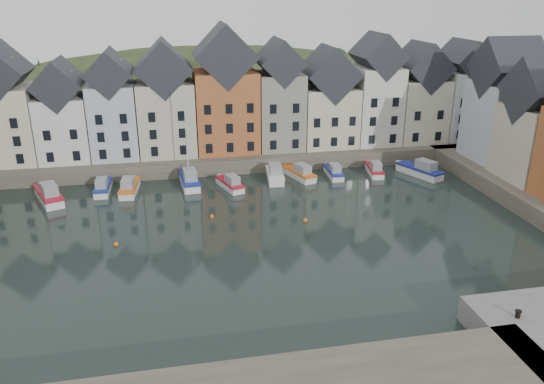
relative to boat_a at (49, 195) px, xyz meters
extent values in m
plane|color=black|center=(22.76, -16.69, -0.80)|extent=(260.00, 260.00, 0.00)
cube|color=#494438|center=(22.76, 13.31, 0.20)|extent=(90.00, 16.00, 2.00)
ellipsoid|color=#263118|center=(22.76, 39.31, -18.80)|extent=(153.60, 70.40, 64.00)
sphere|color=black|center=(8.82, 34.24, 7.90)|extent=(5.77, 5.77, 5.77)
sphere|color=black|center=(47.62, 44.06, 7.32)|extent=(5.27, 5.27, 5.27)
sphere|color=black|center=(54.58, 37.51, 7.08)|extent=(5.07, 5.07, 5.07)
sphere|color=black|center=(37.03, 38.50, 7.01)|extent=(5.01, 5.01, 5.01)
sphere|color=black|center=(51.08, 43.56, 7.25)|extent=(5.21, 5.21, 5.21)
sphere|color=black|center=(24.74, 41.96, 7.52)|extent=(5.45, 5.45, 5.45)
sphere|color=black|center=(60.56, 31.62, 6.40)|extent=(4.49, 4.49, 4.49)
cube|color=beige|center=(-6.41, 11.31, 6.23)|extent=(7.67, 8.00, 10.07)
cube|color=silver|center=(0.85, 11.31, 5.50)|extent=(6.56, 8.00, 8.61)
cube|color=black|center=(0.85, 11.31, 11.43)|extent=(6.56, 8.16, 6.56)
cube|color=#AEB6C1|center=(7.39, 11.31, 6.21)|extent=(6.20, 8.00, 10.02)
cube|color=black|center=(7.39, 11.31, 12.75)|extent=(6.20, 8.16, 6.20)
cube|color=#B8B19B|center=(14.49, 11.31, 6.24)|extent=(7.70, 8.00, 10.08)
cube|color=black|center=(14.49, 11.31, 13.18)|extent=(7.70, 8.16, 7.70)
cube|color=#A55A2F|center=(22.83, 11.31, 6.84)|extent=(8.69, 8.00, 11.28)
cube|color=black|center=(22.83, 11.31, 14.63)|extent=(8.69, 8.16, 8.69)
cube|color=gray|center=(30.53, 11.31, 6.59)|extent=(6.43, 8.00, 10.78)
cube|color=black|center=(30.53, 11.31, 13.57)|extent=(6.43, 8.16, 6.43)
cube|color=beige|center=(37.84, 11.31, 5.47)|extent=(7.88, 8.00, 8.56)
cube|color=black|center=(37.84, 11.31, 11.70)|extent=(7.88, 8.16, 7.88)
cube|color=beige|center=(45.17, 11.31, 6.83)|extent=(6.50, 8.00, 11.27)
cube|color=black|center=(45.17, 11.31, 14.08)|extent=(6.50, 8.16, 6.50)
cube|color=beige|center=(52.19, 11.31, 5.86)|extent=(7.23, 8.00, 9.32)
cube|color=black|center=(52.19, 11.31, 12.31)|extent=(7.23, 8.16, 7.23)
cube|color=silver|center=(59.04, 11.31, 6.36)|extent=(6.18, 8.00, 10.32)
cube|color=black|center=(59.04, 11.31, 13.05)|extent=(6.18, 8.16, 6.18)
cube|color=#AEB6C1|center=(58.76, -0.43, 6.39)|extent=(7.47, 8.00, 10.38)
cube|color=black|center=(58.76, -0.43, 13.56)|extent=(7.62, 8.00, 8.00)
cube|color=#B8B19B|center=(58.76, -8.43, 5.64)|extent=(8.14, 8.00, 8.89)
sphere|color=orange|center=(18.76, -8.69, -0.65)|extent=(0.50, 0.50, 0.50)
sphere|color=orange|center=(28.76, -11.69, -0.65)|extent=(0.50, 0.50, 0.50)
sphere|color=orange|center=(8.76, -13.69, -0.65)|extent=(0.50, 0.50, 0.50)
cube|color=silver|center=(-0.08, 0.20, -0.40)|extent=(4.51, 7.16, 1.26)
cube|color=maroon|center=(-0.08, 0.20, 0.29)|extent=(4.67, 7.33, 0.29)
cube|color=gray|center=(0.31, -0.75, 0.98)|extent=(2.53, 3.16, 1.38)
cube|color=silver|center=(6.03, 2.18, -0.48)|extent=(1.79, 5.62, 1.02)
cube|color=navy|center=(6.03, 2.18, 0.08)|extent=(1.89, 5.74, 0.23)
cube|color=gray|center=(6.02, 1.35, 0.64)|extent=(1.35, 2.26, 1.12)
cube|color=silver|center=(9.33, 1.33, -0.45)|extent=(2.36, 6.14, 1.10)
cube|color=orange|center=(9.33, 1.33, 0.15)|extent=(2.47, 6.27, 0.25)
cube|color=gray|center=(9.24, 0.43, 0.75)|extent=(1.62, 2.52, 1.20)
cube|color=silver|center=(16.83, 2.45, -0.41)|extent=(2.50, 6.87, 1.24)
cube|color=navy|center=(16.83, 2.45, 0.26)|extent=(2.62, 7.01, 0.28)
cube|color=gray|center=(16.90, 1.44, 0.94)|extent=(1.76, 2.80, 1.35)
cylinder|color=silver|center=(16.78, 3.12, 5.93)|extent=(0.16, 0.16, 12.35)
cube|color=silver|center=(21.86, 0.33, -0.49)|extent=(3.23, 5.67, 1.00)
cube|color=maroon|center=(21.86, 0.33, 0.06)|extent=(3.35, 5.80, 0.23)
cube|color=gray|center=(22.12, -0.44, 0.60)|extent=(1.88, 2.46, 1.09)
cube|color=silver|center=(28.19, 2.68, -0.42)|extent=(2.63, 6.67, 1.19)
cube|color=silver|center=(28.19, 2.68, 0.23)|extent=(2.75, 6.82, 0.27)
cube|color=gray|center=(28.09, 1.71, 0.88)|extent=(1.78, 2.75, 1.30)
cube|color=silver|center=(31.51, 2.49, -0.46)|extent=(3.62, 6.21, 1.09)
cube|color=orange|center=(31.51, 2.49, 0.14)|extent=(3.75, 6.35, 0.25)
cube|color=gray|center=(31.80, 1.65, 0.73)|extent=(2.09, 2.70, 1.19)
cube|color=silver|center=(36.32, 2.29, -0.49)|extent=(1.85, 5.36, 0.97)
cube|color=navy|center=(36.32, 2.29, 0.03)|extent=(1.94, 5.47, 0.22)
cube|color=gray|center=(36.28, 1.50, 0.56)|extent=(1.34, 2.17, 1.06)
cube|color=silver|center=(42.18, 2.16, -0.49)|extent=(2.46, 5.52, 0.98)
cube|color=maroon|center=(42.18, 2.16, 0.04)|extent=(2.57, 5.64, 0.22)
cube|color=gray|center=(42.05, 1.37, 0.57)|extent=(1.58, 2.31, 1.07)
cube|color=silver|center=(47.94, 0.25, -0.41)|extent=(4.54, 6.90, 1.22)
cube|color=navy|center=(47.94, 0.25, 0.25)|extent=(4.69, 7.07, 0.28)
cube|color=gray|center=(48.35, -0.66, 0.92)|extent=(2.50, 3.07, 1.33)
cylinder|color=black|center=(38.36, -35.04, 1.45)|extent=(0.36, 0.36, 0.50)
cylinder|color=black|center=(38.36, -35.04, 1.72)|extent=(0.48, 0.48, 0.08)
camera|label=1|loc=(14.90, -63.19, 23.25)|focal=35.00mm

